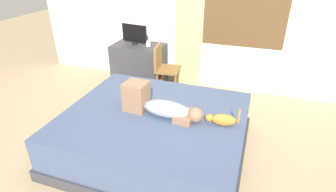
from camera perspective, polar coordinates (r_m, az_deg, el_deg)
ground_plane at (r=3.30m, az=-1.86°, el=-13.08°), size 16.00×16.00×0.00m
back_wall_with_window at (r=4.71m, az=8.42°, el=18.92°), size 6.40×0.14×2.90m
bed at (r=3.27m, az=-2.83°, el=-7.73°), size 2.11×1.84×0.53m
person_lying at (r=3.07m, az=-2.01°, el=-1.90°), size 0.94×0.31×0.34m
cat at (r=2.95m, az=11.32°, el=-4.88°), size 0.36×0.15×0.21m
desk at (r=4.96m, az=-6.08°, el=6.58°), size 0.90×0.56×0.74m
tv_monitor at (r=4.82m, az=-7.08°, el=12.78°), size 0.48×0.10×0.35m
cup at (r=4.74m, az=-4.19°, el=10.95°), size 0.08×0.08×0.09m
chair_by_desk at (r=4.49m, az=-0.91°, el=6.26°), size 0.43×0.43×0.86m
curtain_left at (r=4.68m, az=4.54°, el=17.64°), size 0.44×0.06×2.67m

